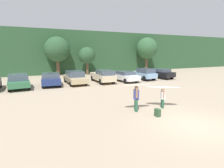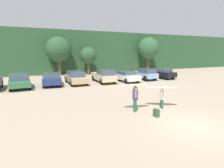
{
  "view_description": "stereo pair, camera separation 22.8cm",
  "coord_description": "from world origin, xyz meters",
  "px_view_note": "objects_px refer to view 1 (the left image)",
  "views": [
    {
      "loc": [
        -7.42,
        -6.1,
        3.68
      ],
      "look_at": [
        -1.04,
        7.81,
        0.96
      ],
      "focal_mm": 28.4,
      "sensor_mm": 36.0,
      "label": 1
    },
    {
      "loc": [
        -7.22,
        -6.19,
        3.68
      ],
      "look_at": [
        -1.04,
        7.81,
        0.96
      ],
      "focal_mm": 28.4,
      "sensor_mm": 36.0,
      "label": 2
    }
  ],
  "objects_px": {
    "parked_car_navy": "(51,79)",
    "surfboard_cream": "(137,85)",
    "parked_car_champagne": "(103,76)",
    "person_adult": "(136,97)",
    "backpack_dropped": "(158,113)",
    "parked_car_sky_blue": "(144,74)",
    "parked_car_black": "(161,73)",
    "surfboard_white": "(163,87)",
    "parked_car_white": "(125,76)",
    "person_child": "(163,97)",
    "parked_car_tan": "(75,77)",
    "parked_car_forest_green": "(18,81)"
  },
  "relations": [
    {
      "from": "person_child",
      "to": "surfboard_white",
      "type": "xyz_separation_m",
      "value": [
        0.09,
        0.11,
        0.67
      ]
    },
    {
      "from": "parked_car_white",
      "to": "person_child",
      "type": "xyz_separation_m",
      "value": [
        -3.05,
        -10.75,
        0.01
      ]
    },
    {
      "from": "parked_car_forest_green",
      "to": "backpack_dropped",
      "type": "xyz_separation_m",
      "value": [
        7.83,
        -12.56,
        -0.58
      ]
    },
    {
      "from": "person_adult",
      "to": "surfboard_white",
      "type": "xyz_separation_m",
      "value": [
        2.06,
        -0.07,
        0.48
      ]
    },
    {
      "from": "parked_car_forest_green",
      "to": "parked_car_white",
      "type": "xyz_separation_m",
      "value": [
        12.21,
        -0.65,
        -0.07
      ]
    },
    {
      "from": "surfboard_white",
      "to": "person_adult",
      "type": "bearing_deg",
      "value": 29.38
    },
    {
      "from": "parked_car_champagne",
      "to": "surfboard_cream",
      "type": "relative_size",
      "value": 2.53
    },
    {
      "from": "parked_car_forest_green",
      "to": "surfboard_cream",
      "type": "height_order",
      "value": "surfboard_cream"
    },
    {
      "from": "person_adult",
      "to": "surfboard_white",
      "type": "bearing_deg",
      "value": -158.34
    },
    {
      "from": "parked_car_navy",
      "to": "backpack_dropped",
      "type": "bearing_deg",
      "value": -155.72
    },
    {
      "from": "surfboard_white",
      "to": "surfboard_cream",
      "type": "bearing_deg",
      "value": 28.85
    },
    {
      "from": "parked_car_forest_green",
      "to": "parked_car_navy",
      "type": "xyz_separation_m",
      "value": [
        3.25,
        0.37,
        -0.04
      ]
    },
    {
      "from": "parked_car_champagne",
      "to": "parked_car_white",
      "type": "xyz_separation_m",
      "value": [
        2.84,
        -0.52,
        -0.12
      ]
    },
    {
      "from": "parked_car_tan",
      "to": "backpack_dropped",
      "type": "xyz_separation_m",
      "value": [
        1.85,
        -12.94,
        -0.56
      ]
    },
    {
      "from": "parked_car_tan",
      "to": "parked_car_black",
      "type": "height_order",
      "value": "parked_car_tan"
    },
    {
      "from": "parked_car_tan",
      "to": "parked_car_sky_blue",
      "type": "relative_size",
      "value": 1.14
    },
    {
      "from": "parked_car_black",
      "to": "surfboard_cream",
      "type": "distance_m",
      "value": 15.76
    },
    {
      "from": "parked_car_navy",
      "to": "backpack_dropped",
      "type": "xyz_separation_m",
      "value": [
        4.58,
        -12.93,
        -0.53
      ]
    },
    {
      "from": "parked_car_tan",
      "to": "parked_car_champagne",
      "type": "xyz_separation_m",
      "value": [
        3.39,
        -0.51,
        0.05
      ]
    },
    {
      "from": "parked_car_white",
      "to": "parked_car_champagne",
      "type": "bearing_deg",
      "value": 74.77
    },
    {
      "from": "surfboard_white",
      "to": "parked_car_forest_green",
      "type": "bearing_deg",
      "value": -19.33
    },
    {
      "from": "parked_car_navy",
      "to": "parked_car_sky_blue",
      "type": "xyz_separation_m",
      "value": [
        12.1,
        -0.6,
        0.07
      ]
    },
    {
      "from": "person_adult",
      "to": "parked_car_navy",
      "type": "bearing_deg",
      "value": -47.58
    },
    {
      "from": "person_adult",
      "to": "backpack_dropped",
      "type": "bearing_deg",
      "value": 139.19
    },
    {
      "from": "parked_car_champagne",
      "to": "person_child",
      "type": "xyz_separation_m",
      "value": [
        -0.2,
        -11.27,
        -0.11
      ]
    },
    {
      "from": "person_adult",
      "to": "backpack_dropped",
      "type": "relative_size",
      "value": 3.63
    },
    {
      "from": "person_child",
      "to": "backpack_dropped",
      "type": "distance_m",
      "value": 1.84
    },
    {
      "from": "parked_car_champagne",
      "to": "backpack_dropped",
      "type": "relative_size",
      "value": 10.67
    },
    {
      "from": "parked_car_champagne",
      "to": "person_child",
      "type": "height_order",
      "value": "parked_car_champagne"
    },
    {
      "from": "parked_car_forest_green",
      "to": "parked_car_navy",
      "type": "distance_m",
      "value": 3.27
    },
    {
      "from": "parked_car_navy",
      "to": "parked_car_champagne",
      "type": "relative_size",
      "value": 0.92
    },
    {
      "from": "parked_car_black",
      "to": "surfboard_cream",
      "type": "xyz_separation_m",
      "value": [
        -11.2,
        -11.04,
        0.97
      ]
    },
    {
      "from": "parked_car_navy",
      "to": "backpack_dropped",
      "type": "distance_m",
      "value": 13.73
    },
    {
      "from": "person_child",
      "to": "person_adult",
      "type": "bearing_deg",
      "value": 18.5
    },
    {
      "from": "parked_car_navy",
      "to": "parked_car_forest_green",
      "type": "bearing_deg",
      "value": 101.24
    },
    {
      "from": "parked_car_navy",
      "to": "surfboard_cream",
      "type": "xyz_separation_m",
      "value": [
        3.97,
        -11.57,
        0.95
      ]
    },
    {
      "from": "person_adult",
      "to": "backpack_dropped",
      "type": "xyz_separation_m",
      "value": [
        0.64,
        -1.34,
        -0.7
      ]
    },
    {
      "from": "parked_car_black",
      "to": "parked_car_sky_blue",
      "type": "bearing_deg",
      "value": 86.67
    },
    {
      "from": "parked_car_navy",
      "to": "surfboard_cream",
      "type": "bearing_deg",
      "value": -156.28
    },
    {
      "from": "person_child",
      "to": "parked_car_navy",
      "type": "bearing_deg",
      "value": -39.67
    },
    {
      "from": "parked_car_navy",
      "to": "person_adult",
      "type": "distance_m",
      "value": 12.24
    },
    {
      "from": "parked_car_white",
      "to": "parked_car_tan",
      "type": "bearing_deg",
      "value": 75.72
    },
    {
      "from": "parked_car_forest_green",
      "to": "surfboard_cream",
      "type": "distance_m",
      "value": 13.36
    },
    {
      "from": "parked_car_sky_blue",
      "to": "parked_car_black",
      "type": "distance_m",
      "value": 3.08
    },
    {
      "from": "parked_car_tan",
      "to": "surfboard_white",
      "type": "distance_m",
      "value": 12.14
    },
    {
      "from": "person_adult",
      "to": "surfboard_cream",
      "type": "height_order",
      "value": "surfboard_cream"
    },
    {
      "from": "person_adult",
      "to": "person_child",
      "type": "bearing_deg",
      "value": -161.5
    },
    {
      "from": "parked_car_forest_green",
      "to": "parked_car_champagne",
      "type": "relative_size",
      "value": 0.89
    },
    {
      "from": "parked_car_white",
      "to": "parked_car_black",
      "type": "xyz_separation_m",
      "value": [
        6.21,
        0.48,
        0.01
      ]
    },
    {
      "from": "parked_car_sky_blue",
      "to": "surfboard_white",
      "type": "xyz_separation_m",
      "value": [
        -6.09,
        -11.06,
        0.58
      ]
    }
  ]
}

